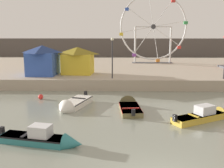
# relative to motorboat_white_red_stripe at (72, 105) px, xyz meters

# --- Properties ---
(quay_promenade) EXTENTS (110.00, 24.18, 1.13)m
(quay_promenade) POSITION_rel_motorboat_white_red_stripe_xyz_m (5.32, 18.19, 0.30)
(quay_promenade) COLOR tan
(quay_promenade) RESTS_ON ground_plane
(distant_town_skyline) EXTENTS (140.00, 3.00, 4.40)m
(distant_town_skyline) POSITION_rel_motorboat_white_red_stripe_xyz_m (5.32, 45.49, 1.93)
(distant_town_skyline) COLOR #564C47
(distant_town_skyline) RESTS_ON ground_plane
(motorboat_white_red_stripe) EXTENTS (2.56, 4.50, 1.30)m
(motorboat_white_red_stripe) POSITION_rel_motorboat_white_red_stripe_xyz_m (0.00, 0.00, 0.00)
(motorboat_white_red_stripe) COLOR silver
(motorboat_white_red_stripe) RESTS_ON ground_plane
(motorboat_teal_painted) EXTENTS (4.74, 1.94, 1.31)m
(motorboat_teal_painted) POSITION_rel_motorboat_white_red_stripe_xyz_m (-0.26, -6.79, 0.04)
(motorboat_teal_painted) COLOR teal
(motorboat_teal_painted) RESTS_ON ground_plane
(motorboat_olive_wood) EXTENTS (1.73, 4.28, 1.37)m
(motorboat_olive_wood) POSITION_rel_motorboat_white_red_stripe_xyz_m (4.41, 0.03, -0.07)
(motorboat_olive_wood) COLOR olive
(motorboat_olive_wood) RESTS_ON ground_plane
(motorboat_mustard_yellow) EXTENTS (4.91, 3.37, 1.31)m
(motorboat_mustard_yellow) POSITION_rel_motorboat_white_red_stripe_xyz_m (9.63, -2.48, 0.05)
(motorboat_mustard_yellow) COLOR gold
(motorboat_mustard_yellow) RESTS_ON ground_plane
(ferris_wheel_white_frame) EXTENTS (10.33, 1.20, 10.64)m
(ferris_wheel_white_frame) POSITION_rel_motorboat_white_red_stripe_xyz_m (8.93, 21.55, 6.21)
(ferris_wheel_white_frame) COLOR silver
(ferris_wheel_white_frame) RESTS_ON quay_promenade
(carnival_booth_yellow_awning) EXTENTS (3.90, 3.08, 3.06)m
(carnival_booth_yellow_awning) POSITION_rel_motorboat_white_red_stripe_xyz_m (-1.03, 10.15, 2.46)
(carnival_booth_yellow_awning) COLOR yellow
(carnival_booth_yellow_awning) RESTS_ON quay_promenade
(carnival_booth_blue_tent) EXTENTS (3.44, 3.72, 3.29)m
(carnival_booth_blue_tent) POSITION_rel_motorboat_white_red_stripe_xyz_m (-4.82, 9.38, 2.57)
(carnival_booth_blue_tent) COLOR #3356B7
(carnival_booth_blue_tent) RESTS_ON quay_promenade
(promenade_lamp_near) EXTENTS (0.32, 0.32, 4.17)m
(promenade_lamp_near) POSITION_rel_motorboat_white_red_stripe_xyz_m (2.97, 7.30, 3.56)
(promenade_lamp_near) COLOR #2D2D33
(promenade_lamp_near) RESTS_ON quay_promenade
(mooring_buoy_orange) EXTENTS (0.44, 0.44, 0.44)m
(mooring_buoy_orange) POSITION_rel_motorboat_white_red_stripe_xyz_m (-3.26, 2.74, -0.05)
(mooring_buoy_orange) COLOR red
(mooring_buoy_orange) RESTS_ON ground_plane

